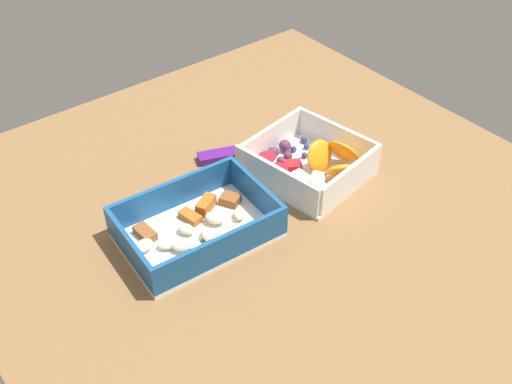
{
  "coord_description": "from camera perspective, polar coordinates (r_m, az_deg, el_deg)",
  "views": [
    {
      "loc": [
        -41.25,
        -50.22,
        58.43
      ],
      "look_at": [
        -1.24,
        0.42,
        4.0
      ],
      "focal_mm": 42.36,
      "sensor_mm": 36.0,
      "label": 1
    }
  ],
  "objects": [
    {
      "name": "table_surface",
      "position": [
        0.87,
        0.82,
        -1.33
      ],
      "size": [
        80.0,
        80.0,
        2.0
      ],
      "primitive_type": "cube",
      "color": "brown",
      "rests_on": "ground"
    },
    {
      "name": "pasta_container",
      "position": [
        0.8,
        -5.63,
        -3.34
      ],
      "size": [
        20.56,
        14.81,
        5.02
      ],
      "rotation": [
        0.0,
        0.0,
        -0.07
      ],
      "color": "white",
      "rests_on": "table_surface"
    },
    {
      "name": "fruit_bowl",
      "position": [
        0.9,
        5.03,
        2.58
      ],
      "size": [
        17.07,
        17.65,
        5.87
      ],
      "rotation": [
        0.0,
        0.0,
        0.17
      ],
      "color": "white",
      "rests_on": "table_surface"
    },
    {
      "name": "candy_bar",
      "position": [
        0.94,
        -3.36,
        3.45
      ],
      "size": [
        7.39,
        4.79,
        1.2
      ],
      "primitive_type": "cube",
      "rotation": [
        0.0,
        0.0,
        -0.37
      ],
      "color": "#51197A",
      "rests_on": "table_surface"
    }
  ]
}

